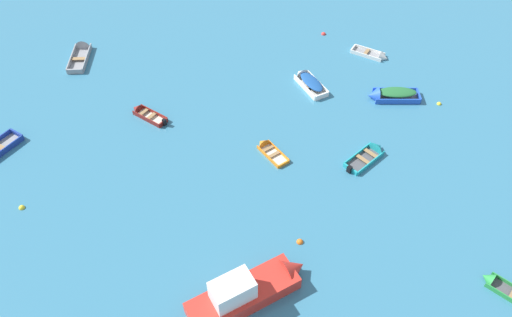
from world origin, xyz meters
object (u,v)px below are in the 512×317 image
(mooring_buoy_between_boats_right, at_px, (300,242))
(rowboat_maroon_cluster_outer, at_px, (144,113))
(rowboat_turquoise_outer_right, at_px, (372,152))
(motor_launch_red_far_back, at_px, (250,289))
(rowboat_white_cluster_inner, at_px, (377,56))
(rowboat_green_outer_left, at_px, (499,285))
(mooring_buoy_far_field, at_px, (22,208))
(rowboat_orange_distant_center, at_px, (266,147))
(mooring_buoy_near_foreground, at_px, (439,104))
(rowboat_grey_foreground_center, at_px, (82,51))
(mooring_buoy_outer_edge, at_px, (323,34))
(rowboat_white_near_camera, at_px, (307,80))
(rowboat_blue_midfield_left, at_px, (388,95))

(mooring_buoy_between_boats_right, bearing_deg, rowboat_maroon_cluster_outer, 138.79)
(rowboat_turquoise_outer_right, distance_m, motor_launch_red_far_back, 13.95)
(rowboat_white_cluster_inner, relative_size, rowboat_green_outer_left, 1.16)
(mooring_buoy_far_field, bearing_deg, rowboat_orange_distant_center, 23.35)
(rowboat_green_outer_left, distance_m, mooring_buoy_far_field, 29.37)
(rowboat_green_outer_left, xyz_separation_m, mooring_buoy_far_field, (-29.19, 3.25, -0.15))
(mooring_buoy_far_field, distance_m, mooring_buoy_near_foreground, 31.41)
(rowboat_turquoise_outer_right, height_order, rowboat_orange_distant_center, rowboat_turquoise_outer_right)
(rowboat_white_cluster_inner, height_order, rowboat_orange_distant_center, rowboat_white_cluster_inner)
(rowboat_grey_foreground_center, distance_m, motor_launch_red_far_back, 28.03)
(mooring_buoy_near_foreground, xyz_separation_m, mooring_buoy_outer_edge, (-8.98, 9.37, 0.00))
(motor_launch_red_far_back, xyz_separation_m, mooring_buoy_between_boats_right, (2.69, 3.78, -0.76))
(rowboat_orange_distant_center, distance_m, mooring_buoy_far_field, 16.76)
(rowboat_white_near_camera, height_order, mooring_buoy_between_boats_right, rowboat_white_near_camera)
(rowboat_white_cluster_inner, bearing_deg, rowboat_turquoise_outer_right, -97.01)
(rowboat_orange_distant_center, bearing_deg, rowboat_green_outer_left, -35.62)
(mooring_buoy_outer_edge, bearing_deg, rowboat_maroon_cluster_outer, -138.47)
(rowboat_turquoise_outer_right, height_order, mooring_buoy_between_boats_right, rowboat_turquoise_outer_right)
(mooring_buoy_far_field, bearing_deg, rowboat_maroon_cluster_outer, 59.26)
(rowboat_turquoise_outer_right, height_order, rowboat_blue_midfield_left, rowboat_blue_midfield_left)
(rowboat_turquoise_outer_right, relative_size, mooring_buoy_between_boats_right, 8.04)
(rowboat_white_near_camera, relative_size, mooring_buoy_far_field, 9.82)
(rowboat_green_outer_left, xyz_separation_m, rowboat_orange_distant_center, (-13.80, 9.89, -0.03))
(rowboat_orange_distant_center, height_order, mooring_buoy_between_boats_right, rowboat_orange_distant_center)
(rowboat_green_outer_left, height_order, rowboat_white_near_camera, rowboat_white_near_camera)
(motor_launch_red_far_back, xyz_separation_m, mooring_buoy_near_foreground, (13.48, 17.60, -0.76))
(rowboat_grey_foreground_center, bearing_deg, mooring_buoy_outer_edge, 12.36)
(rowboat_grey_foreground_center, height_order, rowboat_orange_distant_center, rowboat_grey_foreground_center)
(motor_launch_red_far_back, height_order, mooring_buoy_near_foreground, motor_launch_red_far_back)
(rowboat_white_cluster_inner, height_order, motor_launch_red_far_back, motor_launch_red_far_back)
(rowboat_green_outer_left, bearing_deg, rowboat_turquoise_outer_right, 122.19)
(mooring_buoy_near_foreground, bearing_deg, rowboat_blue_midfield_left, 174.07)
(mooring_buoy_between_boats_right, bearing_deg, rowboat_turquoise_outer_right, 57.64)
(rowboat_maroon_cluster_outer, bearing_deg, rowboat_blue_midfield_left, 10.44)
(rowboat_orange_distant_center, relative_size, mooring_buoy_near_foreground, 7.81)
(rowboat_white_cluster_inner, distance_m, rowboat_maroon_cluster_outer, 20.81)
(rowboat_maroon_cluster_outer, bearing_deg, mooring_buoy_outer_edge, 41.53)
(rowboat_white_near_camera, distance_m, mooring_buoy_far_field, 23.32)
(rowboat_blue_midfield_left, xyz_separation_m, mooring_buoy_between_boats_right, (-6.77, -14.24, -0.36))
(mooring_buoy_outer_edge, bearing_deg, rowboat_blue_midfield_left, -60.99)
(rowboat_orange_distant_center, relative_size, mooring_buoy_far_field, 7.18)
(rowboat_white_near_camera, xyz_separation_m, mooring_buoy_far_field, (-18.28, -14.48, -0.34))
(rowboat_grey_foreground_center, xyz_separation_m, rowboat_white_near_camera, (20.05, -2.83, 0.14))
(mooring_buoy_far_field, bearing_deg, motor_launch_red_far_back, -17.95)
(rowboat_white_cluster_inner, relative_size, rowboat_blue_midfield_left, 0.81)
(rowboat_maroon_cluster_outer, height_order, mooring_buoy_near_foreground, rowboat_maroon_cluster_outer)
(motor_launch_red_far_back, distance_m, mooring_buoy_far_field, 16.06)
(motor_launch_red_far_back, relative_size, mooring_buoy_outer_edge, 16.16)
(mooring_buoy_between_boats_right, bearing_deg, mooring_buoy_far_field, 176.28)
(rowboat_white_cluster_inner, relative_size, rowboat_maroon_cluster_outer, 1.06)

